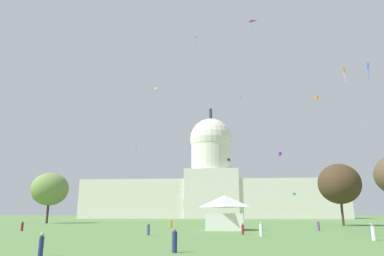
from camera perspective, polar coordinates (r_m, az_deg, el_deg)
The scene contains 29 objects.
capitol_building at distance 191.70m, azimuth 3.26°, elevation -9.69°, with size 140.39×25.14×61.42m.
event_tent at distance 62.20m, azimuth 5.48°, elevation -13.76°, with size 7.02×7.39×5.94m.
tree_west_mid at distance 109.93m, azimuth -22.50°, elevation -9.33°, with size 12.47×11.77×14.38m.
tree_east_mid at distance 89.36m, azimuth 23.23°, elevation -8.50°, with size 12.76×13.06×14.27m.
person_purple_front_center at distance 64.02m, azimuth 20.22°, elevation -14.99°, with size 0.51×0.51×1.67m.
person_navy_back_right at distance 27.39m, azimuth -2.90°, elevation -18.26°, with size 0.50×0.50×1.76m.
person_navy_front_left at distance 26.95m, azimuth -23.72°, elevation -17.36°, with size 0.45×0.45×1.59m.
person_white_back_left at distance 46.94m, azimuth 11.40°, elevation -16.21°, with size 0.48×0.48×1.75m.
person_denim_mid_left at distance 48.25m, azimuth -7.26°, elevation -16.37°, with size 0.47×0.47×1.60m.
person_maroon_back_center at distance 65.50m, azimuth -26.32°, elevation -14.42°, with size 0.57×0.57×1.57m.
person_maroon_lawn_far_right at distance 49.88m, azimuth 8.40°, elevation -16.29°, with size 0.39×0.39×1.50m.
person_denim_front_right at distance 52.52m, azimuth 27.58°, elevation -14.75°, with size 0.48×0.48×1.58m.
person_white_mid_center at distance 43.76m, azimuth 27.87°, elevation -15.15°, with size 0.67×0.67×1.71m.
person_orange_edge_east at distance 69.78m, azimuth -3.48°, elevation -15.61°, with size 0.60×0.60×1.69m.
kite_orange_mid at distance 95.29m, azimuth 19.89°, elevation 4.74°, with size 1.03×1.04×0.80m.
kite_red_low at distance 172.46m, azimuth -2.33°, elevation -9.78°, with size 1.40×0.85×3.79m.
kite_yellow_high at distance 170.32m, azimuth -1.04°, elevation -2.04°, with size 0.61×1.03×3.19m.
kite_violet_mid at distance 136.33m, azimuth 14.33°, elevation -4.14°, with size 1.49×1.45×3.10m.
kite_blue_mid at distance 81.58m, azimuth 27.14°, elevation 8.89°, with size 0.47×0.97×4.30m.
kite_turquoise_high at distance 94.91m, azimuth 0.85°, elevation 14.54°, with size 1.53×1.36×3.60m.
kite_magenta_high at distance 70.61m, azimuth 9.84°, elevation 16.91°, with size 1.44×1.16×2.43m.
kite_green_low at distance 108.47m, azimuth 16.58°, elevation -10.42°, with size 0.77×0.79×0.71m.
kite_gold_high at distance 128.52m, azimuth -6.04°, elevation 6.51°, with size 0.88×0.40×2.14m.
kite_cyan_low at distance 138.35m, azimuth 17.75°, elevation -7.63°, with size 1.49×1.06×0.26m.
kite_black_mid at distance 151.47m, azimuth 6.12°, elevation -5.27°, with size 1.35×1.37×1.13m.
kite_lime_low at distance 160.14m, azimuth 7.16°, elevation -10.74°, with size 0.52×0.67×0.80m.
kite_pink_high at distance 176.06m, azimuth -9.27°, elevation -2.77°, with size 1.31×1.34×4.23m.
kite_orange_high at distance 97.92m, azimuth 23.94°, elevation 8.55°, with size 0.73×0.41×3.83m.
kite_red_high at distance 176.34m, azimuth 8.19°, elevation 4.92°, with size 0.67×1.45×2.37m.
Camera 1 is at (4.32, -21.04, 2.91)m, focal length 32.18 mm.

